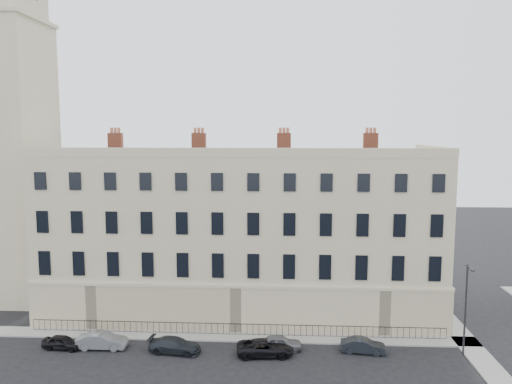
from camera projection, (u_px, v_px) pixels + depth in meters
The scene contains 13 objects.
ground at pixel (310, 367), 36.44m from camera, with size 160.00×160.00×0.00m, color black.
terrace at pixel (242, 233), 47.72m from camera, with size 36.22×12.22×17.00m.
church_tower at pixel (3, 116), 49.71m from camera, with size 8.00×8.13×44.00m.
pavement_terrace at pixel (188, 336), 41.94m from camera, with size 48.00×2.00×0.12m, color gray.
pavement_east_return at pixel (454, 328), 43.65m from camera, with size 2.00×24.00×0.12m, color gray.
railings at pixel (235, 329), 42.06m from camera, with size 35.00×0.04×0.96m.
car_a at pixel (63, 342), 39.50m from camera, with size 1.28×3.18×1.08m, color black.
car_b at pixel (102, 341), 39.54m from camera, with size 1.37×3.93×1.30m, color slate.
car_c at pixel (175, 345), 38.82m from camera, with size 1.66×4.09×1.19m, color black.
car_d at pixel (265, 348), 38.34m from camera, with size 2.02×4.38×1.22m, color black.
car_e at pixel (280, 343), 39.25m from camera, with size 1.39×3.46×1.18m, color slate.
car_f at pixel (363, 346), 38.78m from camera, with size 1.21×3.48×1.15m, color black.
streetlamp at pixel (466, 305), 37.95m from camera, with size 0.31×1.56×7.19m.
Camera 1 is at (-2.01, -34.79, 17.15)m, focal length 35.00 mm.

